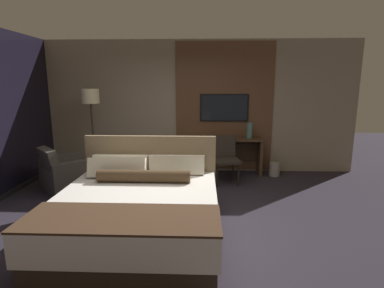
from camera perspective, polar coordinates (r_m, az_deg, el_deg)
The scene contains 11 objects.
ground_plane at distance 4.32m, azimuth -2.96°, elevation -14.60°, with size 16.00×16.00×0.00m, color #28232D.
wall_back_tv_panel at distance 6.49m, azimuth -0.17°, elevation 7.04°, with size 7.20×0.09×2.80m.
bed at distance 3.92m, azimuth -10.23°, elevation -12.16°, with size 2.00×2.10×1.12m.
desk at distance 6.37m, azimuth 6.10°, elevation -1.15°, with size 1.56×0.47×0.78m.
tv at distance 6.42m, azimuth 6.16°, elevation 6.88°, with size 1.02×0.04×0.57m.
desk_chair at distance 5.82m, azimuth 6.19°, elevation -2.09°, with size 0.59×0.59×0.90m.
armchair_by_window at distance 5.93m, azimuth -22.84°, elevation -5.35°, with size 1.10×1.10×0.81m.
floor_lamp at distance 6.20m, azimuth -18.71°, elevation 7.29°, with size 0.34×0.34×1.80m.
vase_tall at distance 6.34m, azimuth 10.89°, elevation 2.58°, with size 0.12×0.12×0.33m.
book at distance 6.23m, azimuth 5.43°, elevation 1.20°, with size 0.23×0.16×0.03m.
waste_bin at distance 6.51m, azimuth 15.43°, elevation -4.65°, with size 0.22×0.22×0.28m.
Camera 1 is at (0.36, -3.87, 1.89)m, focal length 28.00 mm.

